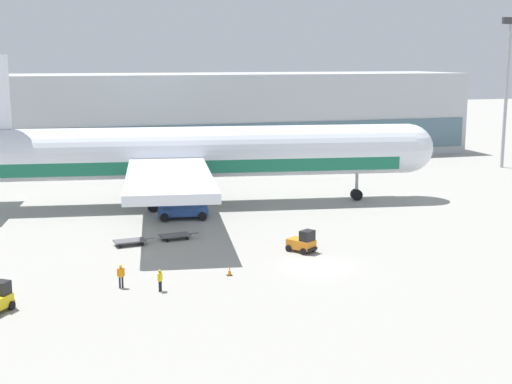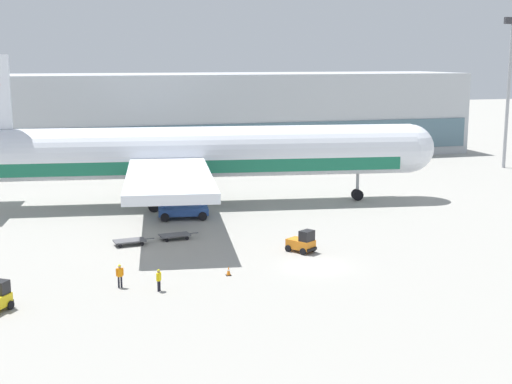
{
  "view_description": "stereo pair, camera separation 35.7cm",
  "coord_description": "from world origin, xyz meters",
  "px_view_note": "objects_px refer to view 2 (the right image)",
  "views": [
    {
      "loc": [
        -20.26,
        -52.26,
        16.71
      ],
      "look_at": [
        -1.55,
        12.12,
        4.0
      ],
      "focal_mm": 50.0,
      "sensor_mm": 36.0,
      "label": 1
    },
    {
      "loc": [
        -19.92,
        -52.36,
        16.71
      ],
      "look_at": [
        -1.55,
        12.12,
        4.0
      ],
      "focal_mm": 50.0,
      "sensor_mm": 36.0,
      "label": 2
    }
  ],
  "objects_px": {
    "ground_crew_far": "(159,278)",
    "traffic_cone_near": "(229,271)",
    "light_mast": "(509,82)",
    "ground_crew_near": "(120,274)",
    "baggage_dolly_lead": "(130,241)",
    "baggage_tug_foreground": "(302,242)",
    "baggage_dolly_second": "(175,235)",
    "airplane_main": "(183,155)",
    "scissor_lift_loader": "(183,199)"
  },
  "relations": [
    {
      "from": "baggage_tug_foreground",
      "to": "ground_crew_near",
      "type": "bearing_deg",
      "value": -104.59
    },
    {
      "from": "light_mast",
      "to": "baggage_dolly_second",
      "type": "xyz_separation_m",
      "value": [
        -55.99,
        -29.78,
        -12.71
      ]
    },
    {
      "from": "baggage_tug_foreground",
      "to": "traffic_cone_near",
      "type": "bearing_deg",
      "value": -91.86
    },
    {
      "from": "scissor_lift_loader",
      "to": "baggage_dolly_lead",
      "type": "relative_size",
      "value": 1.48
    },
    {
      "from": "light_mast",
      "to": "traffic_cone_near",
      "type": "distance_m",
      "value": 69.45
    },
    {
      "from": "baggage_dolly_lead",
      "to": "baggage_dolly_second",
      "type": "relative_size",
      "value": 1.0
    },
    {
      "from": "baggage_dolly_lead",
      "to": "ground_crew_far",
      "type": "relative_size",
      "value": 2.27
    },
    {
      "from": "baggage_dolly_lead",
      "to": "ground_crew_far",
      "type": "distance_m",
      "value": 13.64
    },
    {
      "from": "baggage_tug_foreground",
      "to": "baggage_dolly_lead",
      "type": "xyz_separation_m",
      "value": [
        -14.22,
        6.47,
        -0.49
      ]
    },
    {
      "from": "light_mast",
      "to": "ground_crew_near",
      "type": "bearing_deg",
      "value": -145.52
    },
    {
      "from": "baggage_tug_foreground",
      "to": "ground_crew_far",
      "type": "bearing_deg",
      "value": -95.8
    },
    {
      "from": "airplane_main",
      "to": "baggage_dolly_second",
      "type": "distance_m",
      "value": 16.73
    },
    {
      "from": "airplane_main",
      "to": "scissor_lift_loader",
      "type": "height_order",
      "value": "airplane_main"
    },
    {
      "from": "ground_crew_near",
      "to": "traffic_cone_near",
      "type": "height_order",
      "value": "ground_crew_near"
    },
    {
      "from": "baggage_tug_foreground",
      "to": "baggage_dolly_lead",
      "type": "distance_m",
      "value": 15.63
    },
    {
      "from": "light_mast",
      "to": "baggage_dolly_lead",
      "type": "relative_size",
      "value": 5.98
    },
    {
      "from": "light_mast",
      "to": "baggage_dolly_second",
      "type": "bearing_deg",
      "value": -151.99
    },
    {
      "from": "light_mast",
      "to": "ground_crew_far",
      "type": "height_order",
      "value": "light_mast"
    },
    {
      "from": "light_mast",
      "to": "airplane_main",
      "type": "bearing_deg",
      "value": -164.66
    },
    {
      "from": "scissor_lift_loader",
      "to": "traffic_cone_near",
      "type": "height_order",
      "value": "scissor_lift_loader"
    },
    {
      "from": "scissor_lift_loader",
      "to": "ground_crew_far",
      "type": "bearing_deg",
      "value": -96.33
    },
    {
      "from": "baggage_tug_foreground",
      "to": "baggage_dolly_lead",
      "type": "bearing_deg",
      "value": -148.05
    },
    {
      "from": "baggage_tug_foreground",
      "to": "ground_crew_near",
      "type": "height_order",
      "value": "baggage_tug_foreground"
    },
    {
      "from": "baggage_dolly_second",
      "to": "traffic_cone_near",
      "type": "height_order",
      "value": "traffic_cone_near"
    },
    {
      "from": "light_mast",
      "to": "ground_crew_near",
      "type": "distance_m",
      "value": 76.46
    },
    {
      "from": "baggage_dolly_second",
      "to": "traffic_cone_near",
      "type": "xyz_separation_m",
      "value": [
        2.15,
        -12.21,
        -0.02
      ]
    },
    {
      "from": "baggage_dolly_lead",
      "to": "baggage_tug_foreground",
      "type": "bearing_deg",
      "value": -31.52
    },
    {
      "from": "light_mast",
      "to": "ground_crew_far",
      "type": "distance_m",
      "value": 75.25
    },
    {
      "from": "light_mast",
      "to": "ground_crew_far",
      "type": "xyz_separation_m",
      "value": [
        -59.6,
        -44.32,
        -12.13
      ]
    },
    {
      "from": "airplane_main",
      "to": "scissor_lift_loader",
      "type": "distance_m",
      "value": 7.78
    },
    {
      "from": "airplane_main",
      "to": "baggage_dolly_lead",
      "type": "height_order",
      "value": "airplane_main"
    },
    {
      "from": "airplane_main",
      "to": "ground_crew_near",
      "type": "distance_m",
      "value": 30.41
    },
    {
      "from": "ground_crew_far",
      "to": "ground_crew_near",
      "type": "bearing_deg",
      "value": -84.37
    },
    {
      "from": "baggage_dolly_lead",
      "to": "traffic_cone_near",
      "type": "relative_size",
      "value": 5.03
    },
    {
      "from": "scissor_lift_loader",
      "to": "baggage_tug_foreground",
      "type": "height_order",
      "value": "scissor_lift_loader"
    },
    {
      "from": "light_mast",
      "to": "ground_crew_near",
      "type": "height_order",
      "value": "light_mast"
    },
    {
      "from": "ground_crew_near",
      "to": "traffic_cone_near",
      "type": "distance_m",
      "value": 8.46
    },
    {
      "from": "light_mast",
      "to": "baggage_dolly_lead",
      "type": "distance_m",
      "value": 68.82
    },
    {
      "from": "ground_crew_far",
      "to": "airplane_main",
      "type": "bearing_deg",
      "value": -157.19
    },
    {
      "from": "ground_crew_far",
      "to": "traffic_cone_near",
      "type": "bearing_deg",
      "value": 148.3
    },
    {
      "from": "ground_crew_near",
      "to": "ground_crew_far",
      "type": "bearing_deg",
      "value": -38.36
    },
    {
      "from": "airplane_main",
      "to": "ground_crew_far",
      "type": "distance_m",
      "value": 31.18
    },
    {
      "from": "ground_crew_far",
      "to": "baggage_tug_foreground",
      "type": "bearing_deg",
      "value": 154.11
    },
    {
      "from": "traffic_cone_near",
      "to": "baggage_dolly_second",
      "type": "bearing_deg",
      "value": 99.99
    },
    {
      "from": "airplane_main",
      "to": "baggage_dolly_second",
      "type": "height_order",
      "value": "airplane_main"
    },
    {
      "from": "traffic_cone_near",
      "to": "ground_crew_far",
      "type": "bearing_deg",
      "value": -158.03
    },
    {
      "from": "baggage_dolly_second",
      "to": "ground_crew_far",
      "type": "xyz_separation_m",
      "value": [
        -3.61,
        -14.54,
        0.58
      ]
    },
    {
      "from": "scissor_lift_loader",
      "to": "traffic_cone_near",
      "type": "distance_m",
      "value": 20.99
    },
    {
      "from": "airplane_main",
      "to": "baggage_tug_foreground",
      "type": "height_order",
      "value": "airplane_main"
    },
    {
      "from": "scissor_lift_loader",
      "to": "ground_crew_far",
      "type": "distance_m",
      "value": 24.02
    }
  ]
}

